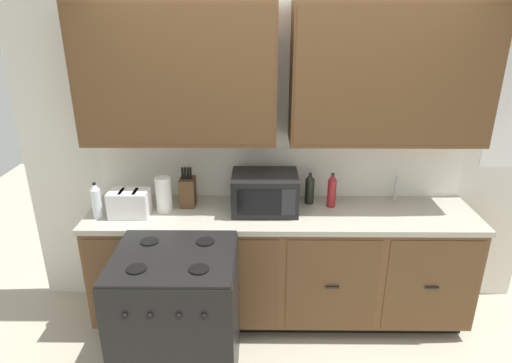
# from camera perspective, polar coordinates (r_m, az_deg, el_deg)

# --- Properties ---
(ground_plane) EXTENTS (8.00, 8.00, 0.00)m
(ground_plane) POSITION_cam_1_polar(r_m,az_deg,el_deg) (3.55, 3.21, -19.82)
(ground_plane) COLOR #B2A893
(wall_unit) EXTENTS (4.03, 0.40, 2.47)m
(wall_unit) POSITION_cam_1_polar(r_m,az_deg,el_deg) (3.23, 3.49, 9.46)
(wall_unit) COLOR silver
(wall_unit) RESTS_ON ground_plane
(counter_run) EXTENTS (2.86, 0.64, 0.94)m
(counter_run) POSITION_cam_1_polar(r_m,az_deg,el_deg) (3.50, 3.21, -10.64)
(counter_run) COLOR black
(counter_run) RESTS_ON ground_plane
(stove_range) EXTENTS (0.76, 0.68, 0.95)m
(stove_range) POSITION_cam_1_polar(r_m,az_deg,el_deg) (3.03, -10.04, -16.97)
(stove_range) COLOR black
(stove_range) RESTS_ON ground_plane
(microwave) EXTENTS (0.48, 0.37, 0.28)m
(microwave) POSITION_cam_1_polar(r_m,az_deg,el_deg) (3.25, 1.14, -1.40)
(microwave) COLOR black
(microwave) RESTS_ON counter_run
(toaster) EXTENTS (0.28, 0.18, 0.19)m
(toaster) POSITION_cam_1_polar(r_m,az_deg,el_deg) (3.30, -16.02, -2.71)
(toaster) COLOR white
(toaster) RESTS_ON counter_run
(knife_block) EXTENTS (0.11, 0.14, 0.31)m
(knife_block) POSITION_cam_1_polar(r_m,az_deg,el_deg) (3.36, -8.79, -1.28)
(knife_block) COLOR #52361E
(knife_block) RESTS_ON counter_run
(sink_faucet) EXTENTS (0.02, 0.02, 0.20)m
(sink_faucet) POSITION_cam_1_polar(r_m,az_deg,el_deg) (3.58, 17.57, -0.87)
(sink_faucet) COLOR #B2B5BA
(sink_faucet) RESTS_ON counter_run
(paper_towel_roll) EXTENTS (0.12, 0.12, 0.26)m
(paper_towel_roll) POSITION_cam_1_polar(r_m,az_deg,el_deg) (3.31, -11.83, -1.58)
(paper_towel_roll) COLOR white
(paper_towel_roll) RESTS_ON counter_run
(bottle_dark) EXTENTS (0.07, 0.07, 0.25)m
(bottle_dark) POSITION_cam_1_polar(r_m,az_deg,el_deg) (3.39, 6.94, -0.93)
(bottle_dark) COLOR black
(bottle_dark) RESTS_ON counter_run
(bottle_red) EXTENTS (0.07, 0.07, 0.27)m
(bottle_red) POSITION_cam_1_polar(r_m,az_deg,el_deg) (3.35, 9.76, -1.14)
(bottle_red) COLOR maroon
(bottle_red) RESTS_ON counter_run
(bottle_clear) EXTENTS (0.07, 0.07, 0.27)m
(bottle_clear) POSITION_cam_1_polar(r_m,az_deg,el_deg) (3.33, -19.91, -2.33)
(bottle_clear) COLOR silver
(bottle_clear) RESTS_ON counter_run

